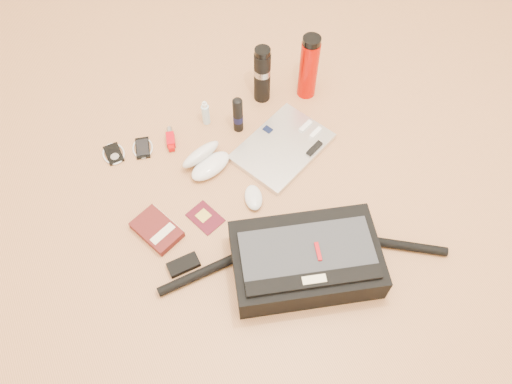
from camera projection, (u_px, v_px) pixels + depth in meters
ground at (264, 208)px, 1.83m from camera, size 4.00×4.00×0.00m
messenger_bag at (305, 260)px, 1.66m from camera, size 0.96×0.43×0.14m
laptop at (283, 147)px, 1.97m from camera, size 0.44×0.38×0.04m
book at (157, 230)px, 1.77m from camera, size 0.17×0.20×0.03m
passport at (205, 218)px, 1.81m from camera, size 0.12×0.14×0.01m
mouse at (253, 198)px, 1.84m from camera, size 0.10×0.13×0.04m
sunglasses_case at (206, 160)px, 1.91m from camera, size 0.21×0.19×0.10m
ipod at (114, 154)px, 1.96m from camera, size 0.09×0.10×0.01m
phone at (143, 148)px, 1.98m from camera, size 0.10×0.11×0.01m
inhaler at (171, 139)px, 1.99m from camera, size 0.05×0.12×0.03m
spray_bottle at (206, 114)px, 2.01m from camera, size 0.03×0.03×0.12m
aerosol_can at (238, 115)px, 1.96m from camera, size 0.04×0.04×0.17m
thermos_black at (262, 74)px, 2.02m from camera, size 0.08×0.08×0.26m
thermos_red at (309, 67)px, 2.02m from camera, size 0.08×0.08×0.30m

